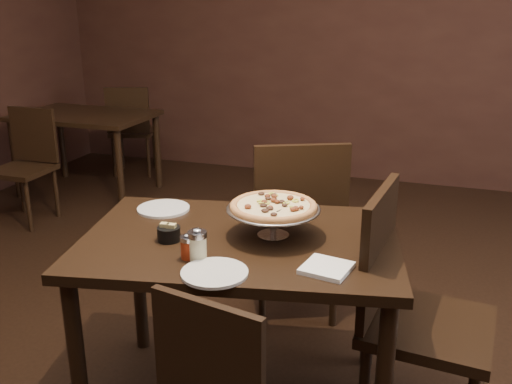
% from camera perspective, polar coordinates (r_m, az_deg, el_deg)
% --- Properties ---
extents(room, '(6.04, 7.04, 2.84)m').
position_cam_1_polar(room, '(1.93, -1.36, 12.26)').
color(room, black).
rests_on(room, ground).
extents(dining_table, '(1.34, 1.02, 0.75)m').
position_cam_1_polar(dining_table, '(2.24, -1.63, -6.87)').
color(dining_table, black).
rests_on(dining_table, ground).
extents(background_table, '(1.12, 0.75, 0.70)m').
position_cam_1_polar(background_table, '(5.13, -16.71, 6.51)').
color(background_table, black).
rests_on(background_table, ground).
extents(pizza_stand, '(0.36, 0.36, 0.15)m').
position_cam_1_polar(pizza_stand, '(2.16, 1.75, -1.47)').
color(pizza_stand, silver).
rests_on(pizza_stand, dining_table).
extents(parmesan_shaker, '(0.07, 0.07, 0.12)m').
position_cam_1_polar(parmesan_shaker, '(2.00, -5.87, -5.25)').
color(parmesan_shaker, beige).
rests_on(parmesan_shaker, dining_table).
extents(pepper_flake_shaker, '(0.05, 0.05, 0.09)m').
position_cam_1_polar(pepper_flake_shaker, '(2.02, -6.83, -5.46)').
color(pepper_flake_shaker, maroon).
rests_on(pepper_flake_shaker, dining_table).
extents(packet_caddy, '(0.09, 0.09, 0.07)m').
position_cam_1_polar(packet_caddy, '(2.18, -8.72, -4.09)').
color(packet_caddy, black).
rests_on(packet_caddy, dining_table).
extents(napkin_stack, '(0.18, 0.18, 0.02)m').
position_cam_1_polar(napkin_stack, '(1.95, 7.07, -7.55)').
color(napkin_stack, white).
rests_on(napkin_stack, dining_table).
extents(plate_left, '(0.23, 0.23, 0.01)m').
position_cam_1_polar(plate_left, '(2.51, -9.24, -1.65)').
color(plate_left, silver).
rests_on(plate_left, dining_table).
extents(plate_near, '(0.23, 0.23, 0.01)m').
position_cam_1_polar(plate_near, '(1.91, -4.17, -8.06)').
color(plate_near, silver).
rests_on(plate_near, dining_table).
extents(serving_spatula, '(0.14, 0.14, 0.02)m').
position_cam_1_polar(serving_spatula, '(2.14, 2.95, -1.83)').
color(serving_spatula, silver).
rests_on(serving_spatula, pizza_stand).
extents(chair_far, '(0.61, 0.61, 0.98)m').
position_cam_1_polar(chair_far, '(2.92, 4.03, -3.18)').
color(chair_far, black).
rests_on(chair_far, ground).
extents(chair_side, '(0.50, 0.50, 0.97)m').
position_cam_1_polar(chair_side, '(2.24, 15.01, -10.99)').
color(chair_side, black).
rests_on(chair_side, ground).
extents(bg_chair_far, '(0.51, 0.51, 0.86)m').
position_cam_1_polar(bg_chair_far, '(5.60, -12.36, 6.36)').
color(bg_chair_far, black).
rests_on(bg_chair_far, ground).
extents(bg_chair_near, '(0.40, 0.40, 0.85)m').
position_cam_1_polar(bg_chair_near, '(4.66, -21.97, 2.92)').
color(bg_chair_near, black).
rests_on(bg_chair_near, ground).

